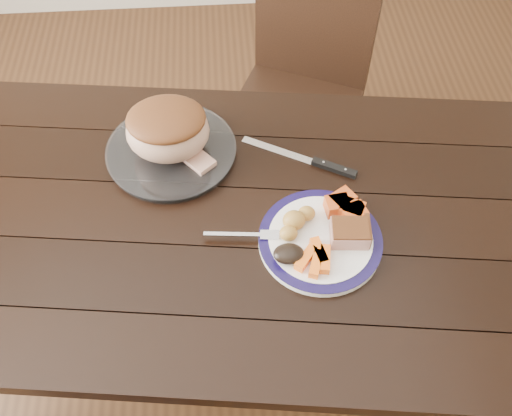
{
  "coord_description": "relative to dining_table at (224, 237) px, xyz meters",
  "views": [
    {
      "loc": [
        0.02,
        -0.82,
        1.88
      ],
      "look_at": [
        0.08,
        -0.02,
        0.8
      ],
      "focal_mm": 40.0,
      "sensor_mm": 36.0,
      "label": 1
    }
  ],
  "objects": [
    {
      "name": "pumpkin_wedges",
      "position": [
        0.29,
        -0.03,
        0.13
      ],
      "size": [
        0.1,
        0.1,
        0.04
      ],
      "color": "#E65019",
      "rests_on": "dinner_plate"
    },
    {
      "name": "pork_slice",
      "position": [
        0.29,
        -0.1,
        0.13
      ],
      "size": [
        0.09,
        0.08,
        0.04
      ],
      "primitive_type": "cube",
      "rotation": [
        0.0,
        0.0,
        -0.08
      ],
      "color": "tan",
      "rests_on": "dinner_plate"
    },
    {
      "name": "roasted_potatoes",
      "position": [
        0.17,
        -0.06,
        0.13
      ],
      "size": [
        0.09,
        0.09,
        0.05
      ],
      "color": "gold",
      "rests_on": "dinner_plate"
    },
    {
      "name": "dinner_plate",
      "position": [
        0.23,
        -0.09,
        0.1
      ],
      "size": [
        0.29,
        0.29,
        0.02
      ],
      "primitive_type": "cylinder",
      "color": "white",
      "rests_on": "dining_table"
    },
    {
      "name": "roast_joint",
      "position": [
        -0.13,
        0.21,
        0.18
      ],
      "size": [
        0.21,
        0.18,
        0.14
      ],
      "primitive_type": "ellipsoid",
      "color": "tan",
      "rests_on": "serving_platter"
    },
    {
      "name": "carrot_batons",
      "position": [
        0.21,
        -0.16,
        0.12
      ],
      "size": [
        0.09,
        0.1,
        0.02
      ],
      "color": "orange",
      "rests_on": "dinner_plate"
    },
    {
      "name": "serving_platter",
      "position": [
        -0.13,
        0.21,
        0.1
      ],
      "size": [
        0.33,
        0.33,
        0.02
      ],
      "primitive_type": "cylinder",
      "color": "white",
      "rests_on": "dining_table"
    },
    {
      "name": "plate_rim",
      "position": [
        0.23,
        -0.09,
        0.11
      ],
      "size": [
        0.29,
        0.29,
        0.02
      ],
      "primitive_type": "torus",
      "color": "#110A36",
      "rests_on": "dinner_plate"
    },
    {
      "name": "ground",
      "position": [
        0.0,
        0.0,
        -0.66
      ],
      "size": [
        4.0,
        4.0,
        0.0
      ],
      "primitive_type": "plane",
      "color": "#472B16",
      "rests_on": "ground"
    },
    {
      "name": "chair_far",
      "position": [
        0.3,
        0.73,
        -0.13
      ],
      "size": [
        0.56,
        0.56,
        0.93
      ],
      "rotation": [
        0.0,
        0.0,
        2.72
      ],
      "color": "black",
      "rests_on": "ground"
    },
    {
      "name": "dark_mushroom",
      "position": [
        0.14,
        -0.14,
        0.13
      ],
      "size": [
        0.07,
        0.05,
        0.03
      ],
      "primitive_type": "ellipsoid",
      "color": "black",
      "rests_on": "dinner_plate"
    },
    {
      "name": "dining_table",
      "position": [
        0.0,
        0.0,
        0.0
      ],
      "size": [
        1.7,
        1.1,
        0.75
      ],
      "rotation": [
        0.0,
        0.0,
        -0.13
      ],
      "color": "black",
      "rests_on": "ground"
    },
    {
      "name": "cut_slice",
      "position": [
        -0.05,
        0.16,
        0.12
      ],
      "size": [
        0.09,
        0.09,
        0.02
      ],
      "primitive_type": "cube",
      "rotation": [
        0.0,
        0.0,
        -0.86
      ],
      "color": "tan",
      "rests_on": "serving_platter"
    },
    {
      "name": "carving_knife",
      "position": [
        0.26,
        0.15,
        0.1
      ],
      "size": [
        0.29,
        0.17,
        0.01
      ],
      "rotation": [
        0.0,
        0.0,
        -0.5
      ],
      "color": "silver",
      "rests_on": "dining_table"
    },
    {
      "name": "fork",
      "position": [
        0.06,
        -0.07,
        0.11
      ],
      "size": [
        0.18,
        0.03,
        0.0
      ],
      "rotation": [
        0.0,
        0.0,
        -0.09
      ],
      "color": "silver",
      "rests_on": "dinner_plate"
    }
  ]
}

